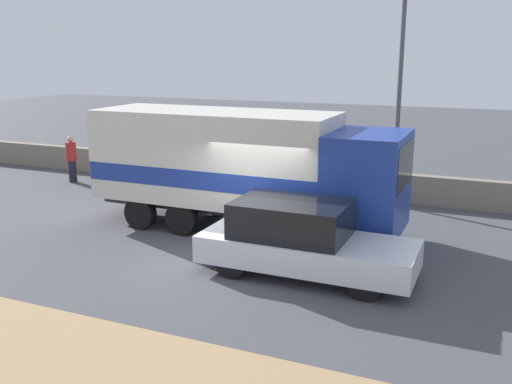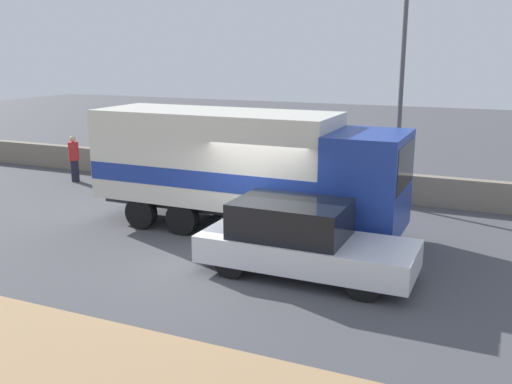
{
  "view_description": "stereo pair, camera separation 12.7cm",
  "coord_description": "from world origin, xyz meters",
  "px_view_note": "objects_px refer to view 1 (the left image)",
  "views": [
    {
      "loc": [
        5.13,
        -10.8,
        4.6
      ],
      "look_at": [
        -0.03,
        1.17,
        1.38
      ],
      "focal_mm": 40.0,
      "sensor_mm": 36.0,
      "label": 1
    },
    {
      "loc": [
        5.25,
        -10.75,
        4.6
      ],
      "look_at": [
        -0.03,
        1.17,
        1.38
      ],
      "focal_mm": 40.0,
      "sensor_mm": 36.0,
      "label": 2
    }
  ],
  "objects_px": {
    "street_lamp": "(400,82)",
    "box_truck": "(241,165)",
    "car_hatchback": "(301,239)",
    "pedestrian": "(72,158)"
  },
  "relations": [
    {
      "from": "box_truck",
      "to": "street_lamp",
      "type": "bearing_deg",
      "value": 51.38
    },
    {
      "from": "car_hatchback",
      "to": "pedestrian",
      "type": "distance_m",
      "value": 11.64
    },
    {
      "from": "box_truck",
      "to": "car_hatchback",
      "type": "bearing_deg",
      "value": -43.62
    },
    {
      "from": "street_lamp",
      "to": "box_truck",
      "type": "bearing_deg",
      "value": -128.62
    },
    {
      "from": "car_hatchback",
      "to": "pedestrian",
      "type": "xyz_separation_m",
      "value": [
        -10.46,
        5.09,
        0.1
      ]
    },
    {
      "from": "car_hatchback",
      "to": "box_truck",
      "type": "bearing_deg",
      "value": 136.38
    },
    {
      "from": "street_lamp",
      "to": "car_hatchback",
      "type": "distance_m",
      "value": 7.1
    },
    {
      "from": "street_lamp",
      "to": "box_truck",
      "type": "xyz_separation_m",
      "value": [
        -3.24,
        -4.06,
        -1.99
      ]
    },
    {
      "from": "car_hatchback",
      "to": "street_lamp",
      "type": "bearing_deg",
      "value": 83.06
    },
    {
      "from": "car_hatchback",
      "to": "pedestrian",
      "type": "bearing_deg",
      "value": 154.05
    }
  ]
}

